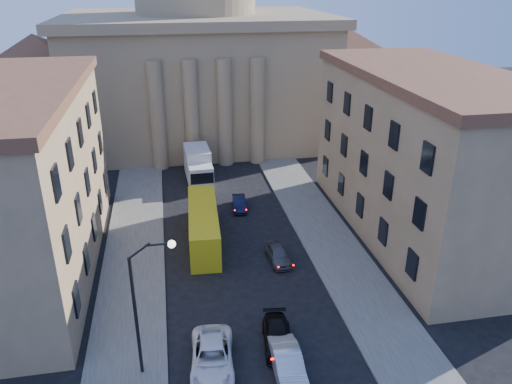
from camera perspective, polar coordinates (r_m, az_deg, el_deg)
sidewalk_left at (r=40.42m, az=-13.95°, el=-9.83°), size 5.00×60.00×0.15m
sidewalk_right at (r=42.46m, az=9.74°, el=-7.66°), size 5.00×60.00×0.15m
church at (r=72.17m, az=-6.65°, el=15.53°), size 68.02×28.76×36.60m
building_left at (r=42.25m, az=-26.25°, el=1.07°), size 11.60×26.60×14.70m
building_right at (r=46.09m, az=18.71°, el=4.06°), size 11.60×26.60×14.70m
street_lamp at (r=29.12m, az=-12.72°, el=-11.82°), size 2.62×0.44×8.83m
car_right_near at (r=31.17m, az=3.67°, el=-19.09°), size 1.72×4.74×1.55m
car_left_mid at (r=31.71m, az=-5.03°, el=-18.27°), size 3.07×5.76×1.54m
car_right_mid at (r=33.18m, az=2.48°, el=-16.21°), size 2.32×4.64×1.30m
car_right_far at (r=41.54m, az=2.53°, el=-7.13°), size 1.75×3.96×1.33m
car_right_distant at (r=50.52m, az=-1.94°, el=-1.28°), size 1.61×3.81×1.22m
city_bus at (r=44.32m, az=-6.03°, el=-3.67°), size 3.07×11.03×3.08m
box_truck at (r=57.17m, az=-6.60°, el=2.88°), size 2.92×6.90×3.74m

